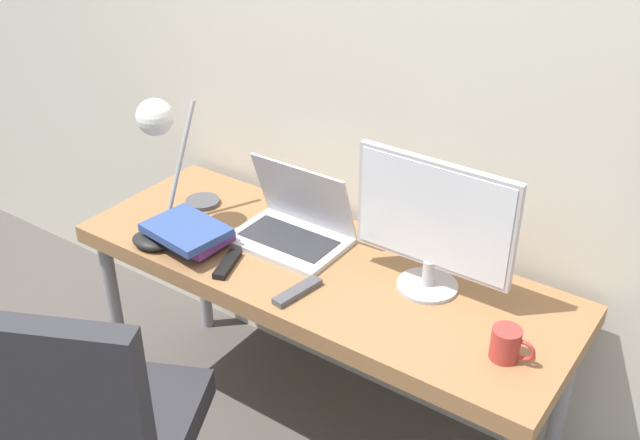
# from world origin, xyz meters

# --- Properties ---
(wall_back) EXTENTS (8.00, 0.05, 2.60)m
(wall_back) POSITION_xyz_m (0.00, 0.65, 1.30)
(wall_back) COLOR beige
(wall_back) RESTS_ON ground_plane
(desk) EXTENTS (1.64, 0.59, 0.74)m
(desk) POSITION_xyz_m (0.00, 0.29, 0.67)
(desk) COLOR #996B42
(desk) RESTS_ON ground_plane
(laptop) EXTENTS (0.37, 0.26, 0.26)m
(laptop) POSITION_xyz_m (-0.15, 0.36, 0.79)
(laptop) COLOR silver
(laptop) RESTS_ON desk
(monitor) EXTENTS (0.50, 0.18, 0.42)m
(monitor) POSITION_xyz_m (0.34, 0.38, 0.96)
(monitor) COLOR #B7B7BC
(monitor) RESTS_ON desk
(desk_lamp) EXTENTS (0.12, 0.30, 0.46)m
(desk_lamp) POSITION_xyz_m (-0.57, 0.22, 1.08)
(desk_lamp) COLOR #4C4C51
(desk_lamp) RESTS_ON desk
(office_chair) EXTENTS (0.67, 0.67, 1.00)m
(office_chair) POSITION_xyz_m (-0.21, -0.49, 0.56)
(office_chair) COLOR black
(office_chair) RESTS_ON ground_plane
(book_stack) EXTENTS (0.28, 0.22, 0.08)m
(book_stack) POSITION_xyz_m (-0.41, 0.13, 0.78)
(book_stack) COLOR #334C8C
(book_stack) RESTS_ON desk
(tv_remote) EXTENTS (0.07, 0.18, 0.02)m
(tv_remote) POSITION_xyz_m (0.04, 0.12, 0.75)
(tv_remote) COLOR #4C4C51
(tv_remote) RESTS_ON desk
(media_remote) EXTENTS (0.09, 0.16, 0.02)m
(media_remote) POSITION_xyz_m (-0.22, 0.11, 0.75)
(media_remote) COLOR black
(media_remote) RESTS_ON desk
(mug) EXTENTS (0.12, 0.08, 0.09)m
(mug) POSITION_xyz_m (0.66, 0.20, 0.78)
(mug) COLOR #B23833
(mug) RESTS_ON desk
(game_controller) EXTENTS (0.14, 0.10, 0.04)m
(game_controller) POSITION_xyz_m (-0.51, 0.06, 0.76)
(game_controller) COLOR black
(game_controller) RESTS_ON desk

